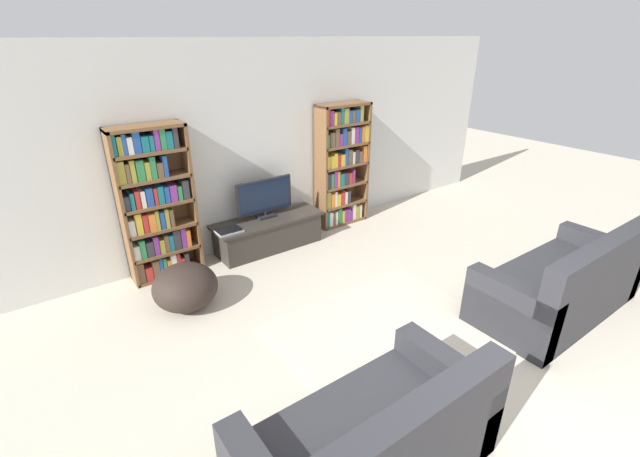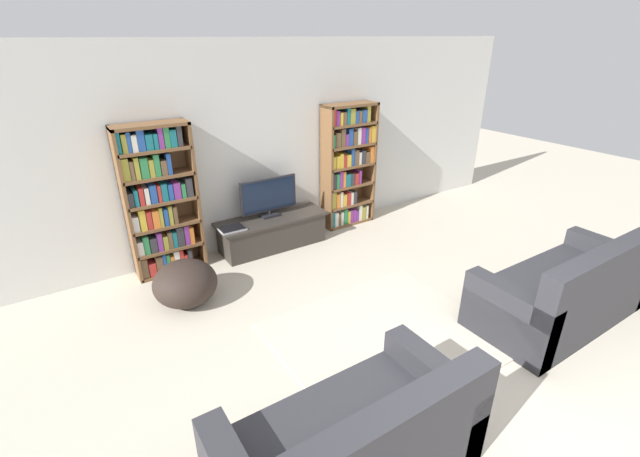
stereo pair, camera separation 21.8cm
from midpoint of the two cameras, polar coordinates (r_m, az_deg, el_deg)
name	(u,v)px [view 2 (the right image)]	position (r m, az deg, el deg)	size (l,w,h in m)	color
wall_back	(259,147)	(5.66, -7.03, 10.75)	(8.80, 0.06, 2.60)	silver
bookshelf_left	(159,202)	(5.18, -19.60, 3.37)	(0.80, 0.30, 1.77)	brown
bookshelf_right	(346,165)	(6.26, 4.56, 8.38)	(0.80, 0.30, 1.77)	brown
tv_stand	(272,232)	(5.75, -5.28, -0.45)	(1.47, 0.51, 0.43)	#332D28
television	(269,196)	(5.61, -5.74, 4.28)	(0.78, 0.16, 0.52)	black
laptop	(232,229)	(5.36, -10.50, -0.04)	(0.31, 0.22, 0.03)	#B7B7BC
area_rug	(386,337)	(4.25, 10.34, -14.03)	(1.97, 1.71, 0.02)	beige
couch_left_sectional	(352,447)	(3.00, 6.58, -27.04)	(1.65, 0.83, 0.84)	#2D2D33
couch_right_sofa	(565,292)	(4.96, 31.02, -7.32)	(1.90, 0.87, 0.93)	#2D2D33
beanbag_ottoman	(185,283)	(4.72, -16.26, -7.03)	(0.67, 0.67, 0.47)	#2D231E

